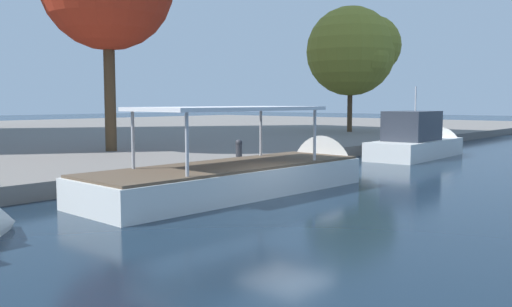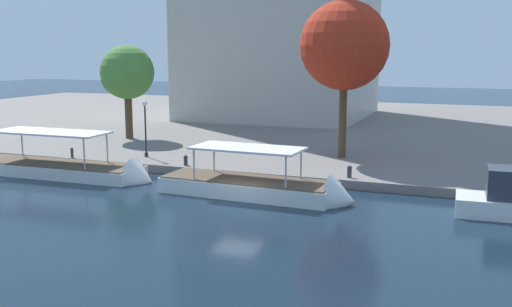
% 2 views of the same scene
% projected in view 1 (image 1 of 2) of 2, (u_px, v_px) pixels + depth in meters
% --- Properties ---
extents(ground_plane, '(220.00, 220.00, 0.00)m').
position_uv_depth(ground_plane, '(286.00, 201.00, 16.98)').
color(ground_plane, '#142333').
extents(tour_boat_1, '(11.64, 3.56, 4.00)m').
position_uv_depth(tour_boat_1, '(254.00, 179.00, 18.95)').
color(tour_boat_1, silver).
rests_on(tour_boat_1, ground_plane).
extents(motor_yacht_2, '(8.39, 2.85, 4.72)m').
position_uv_depth(motor_yacht_2, '(420.00, 144.00, 30.39)').
color(motor_yacht_2, silver).
rests_on(motor_yacht_2, ground_plane).
extents(mooring_bollard_1, '(0.31, 0.31, 0.77)m').
position_uv_depth(mooring_bollard_1, '(239.00, 147.00, 24.72)').
color(mooring_bollard_1, '#2D2D33').
rests_on(mooring_bollard_1, dock_promenade).
extents(tree_0, '(7.12, 7.11, 10.01)m').
position_uv_depth(tree_0, '(356.00, 51.00, 44.48)').
color(tree_0, '#4C3823').
rests_on(tree_0, dock_promenade).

